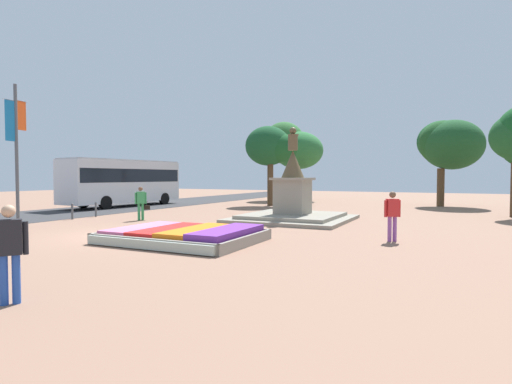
# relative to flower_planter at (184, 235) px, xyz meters

# --- Properties ---
(ground_plane) EXTENTS (93.72, 93.72, 0.00)m
(ground_plane) POSITION_rel_flower_planter_xyz_m (-3.08, 0.32, -0.22)
(ground_plane) COLOR #8C6651
(flower_planter) EXTENTS (4.93, 3.69, 0.51)m
(flower_planter) POSITION_rel_flower_planter_xyz_m (0.00, 0.00, 0.00)
(flower_planter) COLOR #38281C
(flower_planter) RESTS_ON ground_plane
(statue_monument) EXTENTS (5.42, 5.42, 4.57)m
(statue_monument) POSITION_rel_flower_planter_xyz_m (0.91, 7.63, 0.63)
(statue_monument) COLOR gray
(statue_monument) RESTS_ON ground_plane
(banner_pole) EXTENTS (0.23, 1.18, 6.13)m
(banner_pole) POSITION_rel_flower_planter_xyz_m (-8.98, 0.19, 3.16)
(banner_pole) COLOR #4C5156
(banner_pole) RESTS_ON ground_plane
(city_bus) EXTENTS (3.02, 9.36, 3.35)m
(city_bus) POSITION_rel_flower_planter_xyz_m (-13.45, 10.95, 1.70)
(city_bus) COLOR silver
(city_bus) RESTS_ON ground_plane
(pedestrian_with_handbag) EXTENTS (0.53, 0.61, 1.66)m
(pedestrian_with_handbag) POSITION_rel_flower_planter_xyz_m (-5.85, 4.41, 0.72)
(pedestrian_with_handbag) COLOR #338C4C
(pedestrian_with_handbag) RESTS_ON ground_plane
(pedestrian_near_planter) EXTENTS (0.49, 0.39, 1.67)m
(pedestrian_near_planter) POSITION_rel_flower_planter_xyz_m (6.17, 3.11, 0.74)
(pedestrian_near_planter) COLOR #8C4C99
(pedestrian_near_planter) RESTS_ON ground_plane
(pedestrian_crossing_plaza) EXTENTS (0.40, 0.48, 1.69)m
(pedestrian_crossing_plaza) POSITION_rel_flower_planter_xyz_m (1.27, -6.59, 0.76)
(pedestrian_crossing_plaza) COLOR #264CA5
(pedestrian_crossing_plaza) RESTS_ON ground_plane
(kerb_bollard_mid_b) EXTENTS (0.12, 0.12, 0.82)m
(kerb_bollard_mid_b) POSITION_rel_flower_planter_xyz_m (-9.24, 3.16, 0.21)
(kerb_bollard_mid_b) COLOR #4C5156
(kerb_bollard_mid_b) RESTS_ON ground_plane
(kerb_bollard_north) EXTENTS (0.12, 0.12, 0.80)m
(kerb_bollard_north) POSITION_rel_flower_planter_xyz_m (-9.23, 4.63, 0.20)
(kerb_bollard_north) COLOR #4C5156
(kerb_bollard_north) RESTS_ON ground_plane
(park_tree_far_left) EXTENTS (4.59, 4.54, 6.32)m
(park_tree_far_left) POSITION_rel_flower_planter_xyz_m (7.60, 21.50, 4.33)
(park_tree_far_left) COLOR #4C3823
(park_tree_far_left) RESTS_ON ground_plane
(park_tree_far_right) EXTENTS (5.57, 4.74, 7.17)m
(park_tree_far_right) POSITION_rel_flower_planter_xyz_m (-5.23, 23.41, 4.63)
(park_tree_far_right) COLOR brown
(park_tree_far_right) RESTS_ON ground_plane
(park_tree_street_side) EXTENTS (3.92, 3.33, 5.92)m
(park_tree_street_side) POSITION_rel_flower_planter_xyz_m (-4.16, 16.49, 4.14)
(park_tree_street_side) COLOR #4C3823
(park_tree_street_side) RESTS_ON ground_plane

